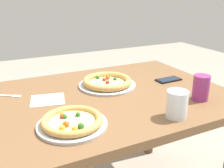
# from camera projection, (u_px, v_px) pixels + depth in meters

# --- Properties ---
(dining_table) EXTENTS (1.26, 0.90, 0.75)m
(dining_table) POSITION_uv_depth(u_px,v_px,m) (107.00, 113.00, 1.35)
(dining_table) COLOR brown
(dining_table) RESTS_ON ground
(pizza_near) EXTENTS (0.28, 0.28, 0.04)m
(pizza_near) POSITION_uv_depth(u_px,v_px,m) (72.00, 122.00, 1.00)
(pizza_near) COLOR #B7B7BC
(pizza_near) RESTS_ON dining_table
(pizza_far) EXTENTS (0.32, 0.32, 0.05)m
(pizza_far) POSITION_uv_depth(u_px,v_px,m) (107.00, 82.00, 1.42)
(pizza_far) COLOR #B7B7BC
(pizza_far) RESTS_ON dining_table
(drink_cup_colored) EXTENTS (0.08, 0.08, 0.12)m
(drink_cup_colored) POSITION_uv_depth(u_px,v_px,m) (201.00, 88.00, 1.23)
(drink_cup_colored) COLOR #8C2D72
(drink_cup_colored) RESTS_ON dining_table
(water_cup_clear) EXTENTS (0.09, 0.09, 0.12)m
(water_cup_clear) POSITION_uv_depth(u_px,v_px,m) (177.00, 104.00, 1.06)
(water_cup_clear) COLOR silver
(water_cup_clear) RESTS_ON dining_table
(paper_napkin) EXTENTS (0.19, 0.18, 0.00)m
(paper_napkin) POSITION_uv_depth(u_px,v_px,m) (48.00, 100.00, 1.24)
(paper_napkin) COLOR white
(paper_napkin) RESTS_ON dining_table
(fork) EXTENTS (0.18, 0.13, 0.00)m
(fork) POSITION_uv_depth(u_px,v_px,m) (4.00, 95.00, 1.29)
(fork) COLOR silver
(fork) RESTS_ON dining_table
(cell_phone) EXTENTS (0.15, 0.08, 0.01)m
(cell_phone) POSITION_uv_depth(u_px,v_px,m) (168.00, 80.00, 1.51)
(cell_phone) COLOR black
(cell_phone) RESTS_ON dining_table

